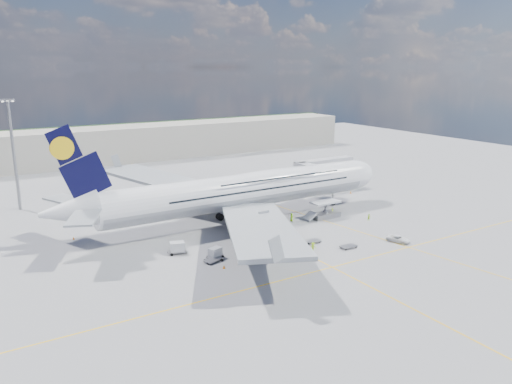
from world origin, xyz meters
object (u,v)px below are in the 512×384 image
airliner (244,190)px  crew_tug (313,247)px  crew_nose (332,212)px  cone_wing_left_outer (112,205)px  dolly_row_c (260,250)px  cone_tail (74,238)px  dolly_row_a (177,247)px  dolly_row_b (213,260)px  dolly_nose_near (312,241)px  service_van (399,239)px  crew_loader (369,217)px  catering_truck_outer (98,196)px  cone_nose (351,192)px  cone_wing_left_inner (189,200)px  cone_wing_right_outer (224,267)px  jet_bridge (321,168)px  light_mast (14,154)px  dolly_nose_far (348,246)px  crew_wing (264,246)px  dolly_back (215,253)px  catering_truck_inner (195,194)px  crew_van (292,217)px  baggage_tug (265,235)px  cargo_loader (325,212)px

airliner → crew_tug: 23.62m
crew_nose → cone_wing_left_outer: crew_nose is taller
dolly_row_c → crew_nose: size_ratio=1.55×
airliner → cone_wing_left_outer: 34.71m
dolly_row_c → cone_tail: bearing=139.6°
dolly_row_a → dolly_row_b: dolly_row_a is taller
dolly_nose_near → crew_nose: bearing=48.9°
service_van → crew_loader: size_ratio=2.82×
dolly_nose_near → catering_truck_outer: 57.37m
cone_nose → cone_wing_left_inner: bearing=159.0°
cone_nose → crew_nose: bearing=-142.5°
cone_wing_right_outer → jet_bridge: bearing=35.2°
cone_wing_right_outer → cone_wing_left_outer: bearing=96.2°
dolly_row_b → light_mast: bearing=96.7°
dolly_row_b → dolly_nose_far: dolly_row_b is taller
dolly_row_a → crew_wing: bearing=-11.1°
dolly_row_a → cone_wing_right_outer: size_ratio=6.21×
light_mast → dolly_nose_far: (48.42, -59.50, -12.85)m
crew_wing → cone_wing_left_outer: bearing=37.7°
dolly_back → crew_tug: crew_tug is taller
crew_nose → crew_loader: 8.33m
dolly_back → crew_tug: 17.58m
service_van → dolly_nose_near: bearing=131.1°
airliner → catering_truck_inner: 20.02m
jet_bridge → crew_wing: jet_bridge is taller
cone_tail → crew_van: bearing=-16.1°
dolly_nose_far → catering_truck_inner: (-10.77, 43.76, 1.71)m
catering_truck_outer → crew_van: 49.11m
catering_truck_inner → crew_van: size_ratio=4.40×
baggage_tug → cone_wing_left_outer: (-18.82, 39.02, -0.49)m
dolly_row_b → crew_wing: size_ratio=1.87×
airliner → cone_nose: 37.36m
dolly_row_a → crew_loader: bearing=10.6°
cone_tail → dolly_nose_near: bearing=-33.7°
catering_truck_outer → crew_wing: 52.23m
service_van → crew_van: (-9.74, 21.39, 0.27)m
cargo_loader → crew_loader: bearing=-45.8°
airliner → jet_bridge: size_ratio=4.21×
catering_truck_outer → cone_wing_right_outer: catering_truck_outer is taller
dolly_row_a → cone_wing_left_inner: size_ratio=7.47×
crew_nose → crew_van: crew_van is taller
dolly_nose_near → service_van: size_ratio=0.81×
airliner → light_mast: (-40.26, 35.00, 6.34)m
cargo_loader → cone_wing_right_outer: bearing=-156.6°
jet_bridge → crew_van: jet_bridge is taller
catering_truck_inner → catering_truck_outer: catering_truck_inner is taller
jet_bridge → service_van: jet_bridge is taller
crew_loader → cone_tail: size_ratio=2.93×
dolly_row_a → dolly_row_c: bearing=-11.8°
dolly_row_b → cone_nose: cone_nose is taller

